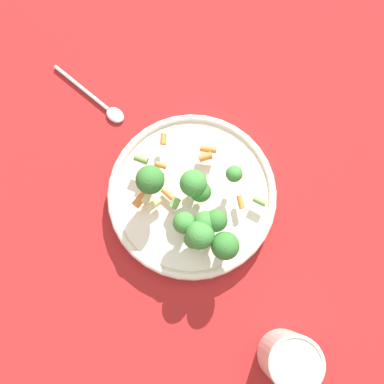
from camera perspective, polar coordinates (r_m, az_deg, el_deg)
ground_plane at (r=0.79m, az=0.00°, el=-0.77°), size 3.00×3.00×0.00m
bowl at (r=0.77m, az=0.00°, el=-0.45°), size 0.29×0.29×0.04m
pasta_salad at (r=0.69m, az=0.35°, el=-2.27°), size 0.18×0.23×0.09m
cup at (r=0.73m, az=12.24°, el=-20.05°), size 0.08×0.08×0.11m
spoon at (r=0.85m, az=-11.47°, el=10.94°), size 0.07×0.16×0.01m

